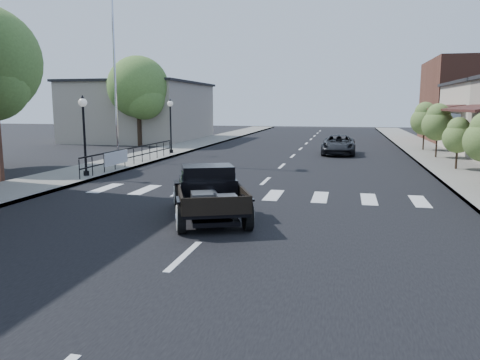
# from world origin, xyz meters

# --- Properties ---
(ground) EXTENTS (120.00, 120.00, 0.00)m
(ground) POSITION_xyz_m (0.00, 0.00, 0.00)
(ground) COLOR black
(ground) RESTS_ON ground
(road) EXTENTS (14.00, 80.00, 0.02)m
(road) POSITION_xyz_m (0.00, 15.00, 0.01)
(road) COLOR black
(road) RESTS_ON ground
(road_markings) EXTENTS (12.00, 60.00, 0.06)m
(road_markings) POSITION_xyz_m (0.00, 10.00, 0.00)
(road_markings) COLOR silver
(road_markings) RESTS_ON ground
(sidewalk_left) EXTENTS (3.00, 80.00, 0.15)m
(sidewalk_left) POSITION_xyz_m (-8.50, 15.00, 0.07)
(sidewalk_left) COLOR gray
(sidewalk_left) RESTS_ON ground
(sidewalk_right) EXTENTS (3.00, 80.00, 0.15)m
(sidewalk_right) POSITION_xyz_m (8.50, 15.00, 0.07)
(sidewalk_right) COLOR gray
(sidewalk_right) RESTS_ON ground
(low_building_left) EXTENTS (10.00, 12.00, 5.00)m
(low_building_left) POSITION_xyz_m (-15.00, 28.00, 2.50)
(low_building_left) COLOR #ACA391
(low_building_left) RESTS_ON ground
(railing) EXTENTS (0.08, 10.00, 1.00)m
(railing) POSITION_xyz_m (-7.30, 10.00, 0.65)
(railing) COLOR black
(railing) RESTS_ON sidewalk_left
(banner) EXTENTS (0.04, 2.20, 0.60)m
(banner) POSITION_xyz_m (-7.22, 8.00, 0.45)
(banner) COLOR silver
(banner) RESTS_ON sidewalk_left
(lamp_post_b) EXTENTS (0.36, 0.36, 3.38)m
(lamp_post_b) POSITION_xyz_m (-7.60, 6.00, 1.84)
(lamp_post_b) COLOR black
(lamp_post_b) RESTS_ON sidewalk_left
(lamp_post_c) EXTENTS (0.36, 0.36, 3.38)m
(lamp_post_c) POSITION_xyz_m (-7.60, 16.00, 1.84)
(lamp_post_c) COLOR black
(lamp_post_c) RESTS_ON sidewalk_left
(flagpole) EXTENTS (0.12, 0.12, 11.69)m
(flagpole) POSITION_xyz_m (-9.20, 12.00, 6.00)
(flagpole) COLOR silver
(flagpole) RESTS_ON sidewalk_left
(big_tree_far) EXTENTS (4.68, 4.68, 6.88)m
(big_tree_far) POSITION_xyz_m (-12.50, 22.00, 3.44)
(big_tree_far) COLOR #4E7532
(big_tree_far) RESTS_ON ground
(small_tree_c) EXTENTS (1.40, 1.40, 2.34)m
(small_tree_c) POSITION_xyz_m (8.30, 11.80, 1.32)
(small_tree_c) COLOR #526E32
(small_tree_c) RESTS_ON sidewalk_right
(small_tree_d) EXTENTS (1.79, 1.79, 2.98)m
(small_tree_d) POSITION_xyz_m (8.30, 17.02, 1.64)
(small_tree_d) COLOR #526E32
(small_tree_d) RESTS_ON sidewalk_right
(small_tree_e) EXTENTS (1.85, 1.85, 3.09)m
(small_tree_e) POSITION_xyz_m (8.30, 21.77, 1.69)
(small_tree_e) COLOR #526E32
(small_tree_e) RESTS_ON sidewalk_right
(hotrod_pickup) EXTENTS (3.51, 4.75, 1.49)m
(hotrod_pickup) POSITION_xyz_m (-0.47, 0.37, 0.75)
(hotrod_pickup) COLOR black
(hotrod_pickup) RESTS_ON ground
(second_car) EXTENTS (2.07, 4.46, 1.24)m
(second_car) POSITION_xyz_m (2.74, 18.64, 0.62)
(second_car) COLOR black
(second_car) RESTS_ON ground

